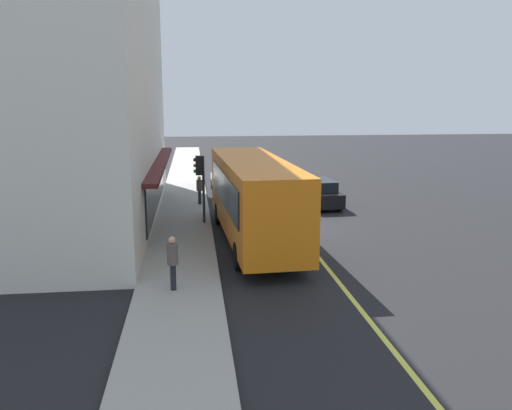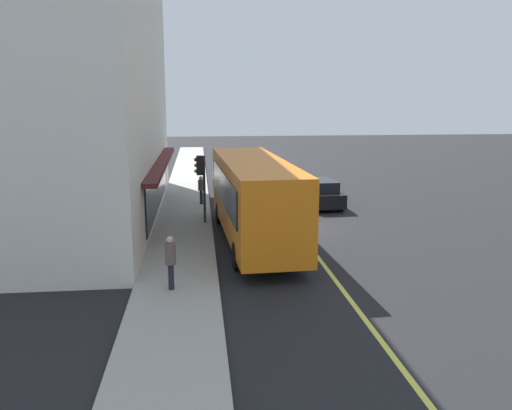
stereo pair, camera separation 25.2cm
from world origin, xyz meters
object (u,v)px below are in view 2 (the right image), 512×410
object	(u,v)px
car_silver	(229,180)
car_black	(320,193)
pedestrian_at_corner	(201,187)
pedestrian_by_curb	(170,258)
bus	(253,196)
traffic_light	(201,173)

from	to	relation	value
car_silver	car_black	xyz separation A→B (m)	(-5.37, -4.79, 0.00)
car_silver	pedestrian_at_corner	distance (m)	5.12
car_black	pedestrian_by_curb	bearing A→B (deg)	149.18
bus	car_black	world-z (taller)	bus
bus	pedestrian_by_curb	size ratio (longest dim) A/B	6.56
bus	car_black	xyz separation A→B (m)	(7.05, -4.47, -1.24)
car_silver	traffic_light	bearing A→B (deg)	168.73
pedestrian_at_corner	pedestrian_by_curb	bearing A→B (deg)	175.59
traffic_light	car_black	bearing A→B (deg)	-59.59
pedestrian_by_curb	car_black	bearing A→B (deg)	-30.82
bus	pedestrian_at_corner	bearing A→B (deg)	15.65
bus	pedestrian_at_corner	xyz separation A→B (m)	(7.65, 2.14, -0.89)
car_black	pedestrian_by_curb	distance (m)	14.93
bus	car_black	bearing A→B (deg)	-32.39
traffic_light	pedestrian_by_curb	distance (m)	9.08
car_silver	pedestrian_by_curb	bearing A→B (deg)	171.07
car_silver	pedestrian_by_curb	distance (m)	18.42
car_black	pedestrian_at_corner	bearing A→B (deg)	84.80
pedestrian_by_curb	pedestrian_at_corner	xyz separation A→B (m)	(13.42, -1.03, -0.08)
bus	car_silver	size ratio (longest dim) A/B	2.58
car_black	pedestrian_by_curb	size ratio (longest dim) A/B	2.56
car_silver	pedestrian_by_curb	world-z (taller)	pedestrian_by_curb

